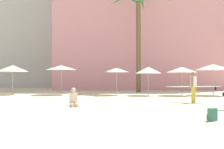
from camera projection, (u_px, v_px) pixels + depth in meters
ground at (131, 134)px, 6.19m from camera, size 120.00×120.00×0.00m
hotel_pink at (139, 23)px, 33.04m from camera, size 20.35×11.58×17.24m
hotel_tower_gray at (41, 3)px, 38.90m from camera, size 18.18×9.18×26.08m
cafe_umbrella_0 at (116, 70)px, 19.93m from camera, size 2.02×2.02×2.19m
cafe_umbrella_1 at (61, 68)px, 20.51m from camera, size 2.58×2.58×2.42m
cafe_umbrella_2 at (213, 67)px, 19.73m from camera, size 2.79×2.79×2.48m
cafe_umbrella_3 at (13, 69)px, 20.53m from camera, size 2.61×2.61×2.43m
cafe_umbrella_4 at (148, 70)px, 19.54m from camera, size 2.07×2.07×2.26m
cafe_umbrella_6 at (182, 70)px, 19.43m from camera, size 2.43×2.43×2.24m
backpack at (212, 115)px, 8.02m from camera, size 0.35×0.34×0.42m
person_mid_left at (193, 86)px, 13.84m from camera, size 2.89×1.89×1.74m
person_near_right at (74, 100)px, 12.34m from camera, size 0.62×1.00×0.90m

